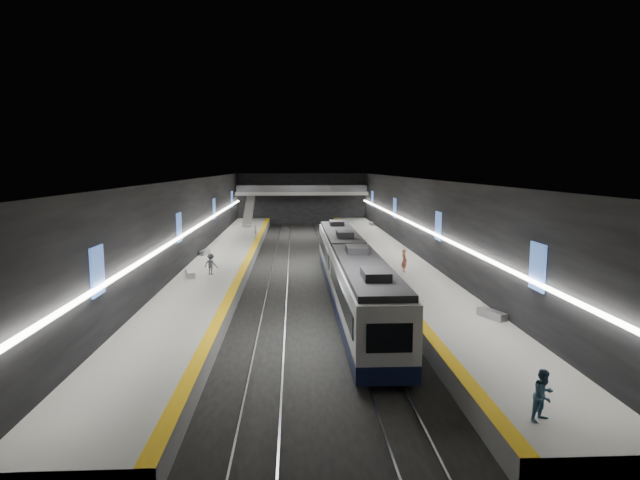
{
  "coord_description": "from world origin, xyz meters",
  "views": [
    {
      "loc": [
        -1.24,
        -48.58,
        9.07
      ],
      "look_at": [
        1.2,
        1.12,
        2.2
      ],
      "focal_mm": 30.0,
      "sensor_mm": 36.0,
      "label": 1
    }
  ],
  "objects": [
    {
      "name": "wall_front",
      "position": [
        0.0,
        -35.0,
        4.0
      ],
      "size": [
        20.0,
        0.04,
        8.0
      ],
      "primitive_type": "cube",
      "color": "black",
      "rests_on": "ground"
    },
    {
      "name": "tactile_strip_right",
      "position": [
        5.3,
        0.0,
        1.02
      ],
      "size": [
        0.6,
        70.0,
        0.02
      ],
      "primitive_type": "cube",
      "color": "#E7AF0C",
      "rests_on": "platform_right"
    },
    {
      "name": "bench_left_near",
      "position": [
        -8.92,
        -9.57,
        1.24
      ],
      "size": [
        1.07,
        2.03,
        0.48
      ],
      "primitive_type": "cube",
      "rotation": [
        0.0,
        0.0,
        0.29
      ],
      "color": "#99999E",
      "rests_on": "platform_left"
    },
    {
      "name": "train",
      "position": [
        2.5,
        -13.38,
        2.2
      ],
      "size": [
        2.69,
        30.04,
        3.6
      ],
      "color": "#0F1637",
      "rests_on": "ground"
    },
    {
      "name": "wall_back",
      "position": [
        0.0,
        35.0,
        4.0
      ],
      "size": [
        20.0,
        0.04,
        8.0
      ],
      "primitive_type": "cube",
      "color": "black",
      "rests_on": "ground"
    },
    {
      "name": "bench_left_far",
      "position": [
        -9.5,
        0.49,
        1.21
      ],
      "size": [
        0.8,
        1.75,
        0.41
      ],
      "primitive_type": "cube",
      "rotation": [
        0.0,
        0.0,
        -0.2
      ],
      "color": "#99999E",
      "rests_on": "platform_left"
    },
    {
      "name": "ground",
      "position": [
        0.0,
        0.0,
        0.0
      ],
      "size": [
        70.0,
        70.0,
        0.0
      ],
      "primitive_type": "plane",
      "color": "black",
      "rests_on": "ground"
    },
    {
      "name": "tile_surface_left",
      "position": [
        -7.5,
        0.0,
        1.01
      ],
      "size": [
        5.0,
        70.0,
        0.02
      ],
      "primitive_type": "cube",
      "color": "#9D9D98",
      "rests_on": "platform_left"
    },
    {
      "name": "passenger_left_b",
      "position": [
        -7.48,
        -8.9,
        1.8
      ],
      "size": [
        1.18,
        0.93,
        1.6
      ],
      "primitive_type": "imported",
      "rotation": [
        0.0,
        0.0,
        2.77
      ],
      "color": "#3E3E45",
      "rests_on": "platform_left"
    },
    {
      "name": "cove_light_right",
      "position": [
        9.8,
        0.0,
        3.8
      ],
      "size": [
        0.25,
        68.6,
        0.12
      ],
      "primitive_type": "cube",
      "color": "white",
      "rests_on": "wall_right"
    },
    {
      "name": "ad_posters",
      "position": [
        -0.0,
        1.0,
        4.5
      ],
      "size": [
        19.94,
        53.5,
        2.2
      ],
      "color": "#4672D2",
      "rests_on": "wall_left"
    },
    {
      "name": "mezzanine_bridge",
      "position": [
        0.0,
        32.93,
        5.04
      ],
      "size": [
        20.0,
        3.0,
        1.5
      ],
      "color": "gray",
      "rests_on": "wall_left"
    },
    {
      "name": "bench_right_near",
      "position": [
        9.31,
        -21.31,
        1.22
      ],
      "size": [
        1.16,
        1.85,
        0.44
      ],
      "primitive_type": "cube",
      "rotation": [
        0.0,
        0.0,
        0.4
      ],
      "color": "#99999E",
      "rests_on": "platform_right"
    },
    {
      "name": "cove_light_left",
      "position": [
        -9.8,
        0.0,
        3.8
      ],
      "size": [
        0.25,
        68.6,
        0.12
      ],
      "primitive_type": "cube",
      "color": "white",
      "rests_on": "wall_left"
    },
    {
      "name": "bench_right_far",
      "position": [
        9.43,
        24.25,
        1.21
      ],
      "size": [
        0.5,
        1.75,
        0.43
      ],
      "primitive_type": "cube",
      "rotation": [
        0.0,
        0.0,
        0.01
      ],
      "color": "#99999E",
      "rests_on": "platform_right"
    },
    {
      "name": "passenger_right_a",
      "position": [
        7.2,
        -8.56,
        1.88
      ],
      "size": [
        0.55,
        0.72,
        1.77
      ],
      "primitive_type": "imported",
      "rotation": [
        0.0,
        0.0,
        1.79
      ],
      "color": "#B76244",
      "rests_on": "platform_right"
    },
    {
      "name": "tile_surface_right",
      "position": [
        7.5,
        0.0,
        1.01
      ],
      "size": [
        5.0,
        70.0,
        0.02
      ],
      "primitive_type": "cube",
      "color": "#9D9D98",
      "rests_on": "platform_right"
    },
    {
      "name": "passenger_right_b",
      "position": [
        6.66,
        -32.82,
        1.85
      ],
      "size": [
        1.03,
        0.97,
        1.69
      ],
      "primitive_type": "imported",
      "rotation": [
        0.0,
        0.0,
        0.53
      ],
      "color": "teal",
      "rests_on": "platform_right"
    },
    {
      "name": "ceiling",
      "position": [
        0.0,
        0.0,
        8.0
      ],
      "size": [
        20.0,
        70.0,
        0.04
      ],
      "primitive_type": "cube",
      "rotation": [
        3.14,
        0.0,
        0.0
      ],
      "color": "beige",
      "rests_on": "wall_left"
    },
    {
      "name": "wall_left",
      "position": [
        -10.0,
        0.0,
        4.0
      ],
      "size": [
        0.04,
        70.0,
        8.0
      ],
      "primitive_type": "cube",
      "color": "black",
      "rests_on": "ground"
    },
    {
      "name": "passenger_left_a",
      "position": [
        -5.61,
        11.58,
        1.77
      ],
      "size": [
        0.39,
        0.91,
        1.55
      ],
      "primitive_type": "imported",
      "rotation": [
        0.0,
        0.0,
        -1.58
      ],
      "color": "silver",
      "rests_on": "platform_left"
    },
    {
      "name": "platform_left",
      "position": [
        -7.5,
        0.0,
        0.5
      ],
      "size": [
        5.0,
        70.0,
        1.0
      ],
      "primitive_type": "cube",
      "color": "slate",
      "rests_on": "ground"
    },
    {
      "name": "platform_right",
      "position": [
        7.5,
        0.0,
        0.5
      ],
      "size": [
        5.0,
        70.0,
        1.0
      ],
      "primitive_type": "cube",
      "color": "slate",
      "rests_on": "ground"
    },
    {
      "name": "rails",
      "position": [
        -0.0,
        0.0,
        0.06
      ],
      "size": [
        6.52,
        70.0,
        0.12
      ],
      "color": "gray",
      "rests_on": "ground"
    },
    {
      "name": "wall_right",
      "position": [
        10.0,
        0.0,
        4.0
      ],
      "size": [
        0.04,
        70.0,
        8.0
      ],
      "primitive_type": "cube",
      "color": "black",
      "rests_on": "ground"
    },
    {
      "name": "escalator",
      "position": [
        -7.5,
        26.0,
        2.9
      ],
      "size": [
        1.2,
        7.5,
        3.92
      ],
      "primitive_type": "cube",
      "rotation": [
        0.44,
        0.0,
        0.0
      ],
      "color": "#99999E",
      "rests_on": "platform_left"
    },
    {
      "name": "tactile_strip_left",
      "position": [
        -5.3,
        0.0,
        1.02
      ],
      "size": [
        0.6,
        70.0,
        0.02
      ],
      "primitive_type": "cube",
      "color": "#E7AF0C",
      "rests_on": "platform_left"
    }
  ]
}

